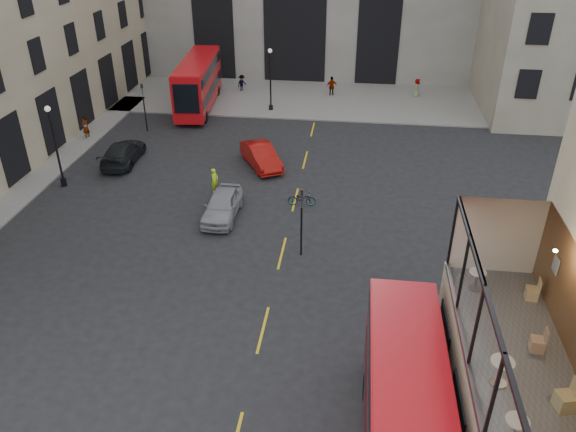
# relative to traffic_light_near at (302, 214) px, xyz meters

# --- Properties ---
(host_frontage) EXTENTS (3.00, 11.00, 4.50)m
(host_frontage) POSITION_rel_traffic_light_near_xyz_m (7.50, -12.00, -0.17)
(host_frontage) COLOR #BEAE8E
(host_frontage) RESTS_ON ground
(cafe_floor) EXTENTS (3.00, 10.00, 0.10)m
(cafe_floor) POSITION_rel_traffic_light_near_xyz_m (7.50, -12.00, 2.12)
(cafe_floor) COLOR slate
(cafe_floor) RESTS_ON host_frontage
(pavement_far) EXTENTS (40.00, 12.00, 0.12)m
(pavement_far) POSITION_rel_traffic_light_near_xyz_m (-5.00, 26.00, -2.36)
(pavement_far) COLOR slate
(pavement_far) RESTS_ON ground
(traffic_light_near) EXTENTS (0.16, 0.20, 3.80)m
(traffic_light_near) POSITION_rel_traffic_light_near_xyz_m (0.00, 0.00, 0.00)
(traffic_light_near) COLOR black
(traffic_light_near) RESTS_ON ground
(traffic_light_far) EXTENTS (0.16, 0.20, 3.80)m
(traffic_light_far) POSITION_rel_traffic_light_near_xyz_m (-14.00, 16.00, 0.00)
(traffic_light_far) COLOR black
(traffic_light_far) RESTS_ON ground
(street_lamp_a) EXTENTS (0.36, 0.36, 5.33)m
(street_lamp_a) POSITION_rel_traffic_light_near_xyz_m (-16.00, 6.00, -0.03)
(street_lamp_a) COLOR black
(street_lamp_a) RESTS_ON ground
(street_lamp_b) EXTENTS (0.36, 0.36, 5.33)m
(street_lamp_b) POSITION_rel_traffic_light_near_xyz_m (-5.00, 22.00, -0.03)
(street_lamp_b) COLOR black
(street_lamp_b) RESTS_ON ground
(bus_near) EXTENTS (2.42, 10.39, 4.14)m
(bus_near) POSITION_rel_traffic_light_near_xyz_m (4.50, -12.50, -0.10)
(bus_near) COLOR #A50B12
(bus_near) RESTS_ON ground
(bus_far) EXTENTS (3.38, 10.79, 4.23)m
(bus_far) POSITION_rel_traffic_light_near_xyz_m (-11.32, 22.06, -0.05)
(bus_far) COLOR red
(bus_far) RESTS_ON ground
(car_a) EXTENTS (1.82, 4.48, 1.52)m
(car_a) POSITION_rel_traffic_light_near_xyz_m (-4.94, 3.38, -1.66)
(car_a) COLOR gray
(car_a) RESTS_ON ground
(car_b) EXTENTS (3.70, 4.82, 1.52)m
(car_b) POSITION_rel_traffic_light_near_xyz_m (-3.90, 10.60, -1.66)
(car_b) COLOR #9C0E09
(car_b) RESTS_ON ground
(car_c) EXTENTS (2.31, 5.14, 1.46)m
(car_c) POSITION_rel_traffic_light_near_xyz_m (-13.56, 10.01, -1.69)
(car_c) COLOR black
(car_c) RESTS_ON ground
(bicycle) EXTENTS (1.67, 0.65, 0.86)m
(bicycle) POSITION_rel_traffic_light_near_xyz_m (-0.54, 5.36, -1.99)
(bicycle) COLOR gray
(bicycle) RESTS_ON ground
(cyclist) EXTENTS (0.55, 0.67, 1.60)m
(cyclist) POSITION_rel_traffic_light_near_xyz_m (-6.11, 6.38, -1.62)
(cyclist) COLOR #C4F91A
(cyclist) RESTS_ON ground
(pedestrian_a) EXTENTS (0.91, 0.72, 1.85)m
(pedestrian_a) POSITION_rel_traffic_light_near_xyz_m (-11.06, 19.11, -1.50)
(pedestrian_a) COLOR gray
(pedestrian_a) RESTS_ON ground
(pedestrian_b) EXTENTS (1.07, 1.21, 1.62)m
(pedestrian_b) POSITION_rel_traffic_light_near_xyz_m (-8.55, 27.03, -1.61)
(pedestrian_b) COLOR gray
(pedestrian_b) RESTS_ON ground
(pedestrian_c) EXTENTS (1.18, 0.83, 1.85)m
(pedestrian_c) POSITION_rel_traffic_light_near_xyz_m (-0.04, 26.75, -1.50)
(pedestrian_c) COLOR gray
(pedestrian_c) RESTS_ON ground
(pedestrian_d) EXTENTS (0.64, 0.90, 1.72)m
(pedestrian_d) POSITION_rel_traffic_light_near_xyz_m (7.75, 27.48, -1.56)
(pedestrian_d) COLOR gray
(pedestrian_d) RESTS_ON ground
(pedestrian_e) EXTENTS (0.61, 0.77, 1.84)m
(pedestrian_e) POSITION_rel_traffic_light_near_xyz_m (-18.00, 13.82, -1.51)
(pedestrian_e) COLOR gray
(pedestrian_e) RESTS_ON ground
(cafe_table_near) EXTENTS (0.59, 0.59, 0.73)m
(cafe_table_near) POSITION_rel_traffic_light_near_xyz_m (6.72, -14.39, 2.66)
(cafe_table_near) COLOR beige
(cafe_table_near) RESTS_ON cafe_floor
(cafe_table_mid) EXTENTS (0.65, 0.65, 0.81)m
(cafe_table_mid) POSITION_rel_traffic_light_near_xyz_m (6.74, -12.49, 2.71)
(cafe_table_mid) COLOR silver
(cafe_table_mid) RESTS_ON cafe_floor
(cafe_table_far) EXTENTS (0.57, 0.57, 0.71)m
(cafe_table_far) POSITION_rel_traffic_light_near_xyz_m (6.79, -8.19, 2.65)
(cafe_table_far) COLOR white
(cafe_table_far) RESTS_ON cafe_floor
(cafe_chair_b) EXTENTS (0.55, 0.55, 0.93)m
(cafe_chair_b) POSITION_rel_traffic_light_near_xyz_m (8.27, -13.18, 2.46)
(cafe_chair_b) COLOR tan
(cafe_chair_b) RESTS_ON cafe_floor
(cafe_chair_c) EXTENTS (0.43, 0.43, 0.79)m
(cafe_chair_c) POSITION_rel_traffic_light_near_xyz_m (8.12, -11.02, 2.42)
(cafe_chair_c) COLOR tan
(cafe_chair_c) RESTS_ON cafe_floor
(cafe_chair_d) EXTENTS (0.43, 0.43, 0.79)m
(cafe_chair_d) POSITION_rel_traffic_light_near_xyz_m (8.56, -8.51, 2.41)
(cafe_chair_d) COLOR tan
(cafe_chair_d) RESTS_ON cafe_floor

